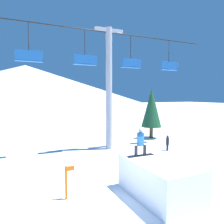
# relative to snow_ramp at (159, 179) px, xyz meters

# --- Properties ---
(ground_plane) EXTENTS (220.00, 220.00, 0.00)m
(ground_plane) POSITION_rel_snow_ramp_xyz_m (-1.11, 0.00, -0.78)
(ground_plane) COLOR white
(mountain_ridge) EXTENTS (89.26, 89.26, 14.25)m
(mountain_ridge) POSITION_rel_snow_ramp_xyz_m (-1.11, 69.31, 6.34)
(mountain_ridge) COLOR silver
(mountain_ridge) RESTS_ON ground_plane
(snow_ramp) EXTENTS (2.10, 3.65, 1.56)m
(snow_ramp) POSITION_rel_snow_ramp_xyz_m (0.00, 0.00, 0.00)
(snow_ramp) COLOR white
(snow_ramp) RESTS_ON ground_plane
(snowboarder) EXTENTS (1.37, 0.33, 1.30)m
(snowboarder) POSITION_rel_snow_ramp_xyz_m (-0.27, 1.08, 1.42)
(snowboarder) COLOR black
(snowboarder) RESTS_ON snow_ramp
(chairlift) EXTENTS (18.87, 0.51, 9.78)m
(chairlift) POSITION_rel_snow_ramp_xyz_m (1.54, 8.72, 4.88)
(chairlift) COLOR #9E9EA3
(chairlift) RESTS_ON ground_plane
(pine_tree_near) EXTENTS (2.05, 2.05, 5.16)m
(pine_tree_near) POSITION_rel_snow_ramp_xyz_m (7.38, 11.09, 2.36)
(pine_tree_near) COLOR #4C3823
(pine_tree_near) RESTS_ON ground_plane
(trail_marker) EXTENTS (0.41, 0.10, 1.43)m
(trail_marker) POSITION_rel_snow_ramp_xyz_m (-3.67, 1.47, -0.01)
(trail_marker) COLOR orange
(trail_marker) RESTS_ON ground_plane
(distant_skier) EXTENTS (0.24, 0.24, 1.23)m
(distant_skier) POSITION_rel_snow_ramp_xyz_m (5.52, 6.22, -0.11)
(distant_skier) COLOR black
(distant_skier) RESTS_ON ground_plane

